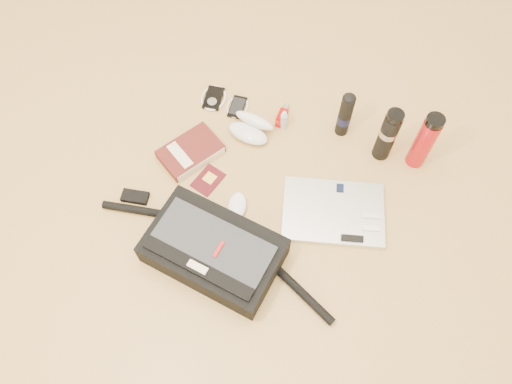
% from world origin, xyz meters
% --- Properties ---
extents(ground, '(4.00, 4.00, 0.00)m').
position_xyz_m(ground, '(0.00, 0.00, 0.00)').
color(ground, tan).
rests_on(ground, ground).
extents(messenger_bag, '(0.90, 0.28, 0.12)m').
position_xyz_m(messenger_bag, '(-0.04, -0.20, 0.06)').
color(messenger_bag, black).
rests_on(messenger_bag, ground).
extents(laptop, '(0.42, 0.36, 0.03)m').
position_xyz_m(laptop, '(0.26, 0.13, 0.01)').
color(laptop, silver).
rests_on(laptop, ground).
extents(book, '(0.22, 0.26, 0.04)m').
position_xyz_m(book, '(-0.32, 0.11, 0.02)').
color(book, '#4C1613').
rests_on(book, ground).
extents(passport, '(0.10, 0.13, 0.01)m').
position_xyz_m(passport, '(-0.20, 0.04, 0.00)').
color(passport, '#450B12').
rests_on(passport, ground).
extents(mouse, '(0.10, 0.13, 0.04)m').
position_xyz_m(mouse, '(-0.05, -0.01, 0.02)').
color(mouse, white).
rests_on(mouse, ground).
extents(sunglasses_case, '(0.17, 0.14, 0.09)m').
position_xyz_m(sunglasses_case, '(-0.16, 0.31, 0.03)').
color(sunglasses_case, silver).
rests_on(sunglasses_case, ground).
extents(ipod, '(0.12, 0.13, 0.01)m').
position_xyz_m(ipod, '(-0.37, 0.38, 0.01)').
color(ipod, black).
rests_on(ipod, ground).
extents(phone, '(0.10, 0.12, 0.01)m').
position_xyz_m(phone, '(-0.26, 0.39, 0.01)').
color(phone, black).
rests_on(phone, ground).
extents(inhaler, '(0.04, 0.11, 0.03)m').
position_xyz_m(inhaler, '(-0.08, 0.42, 0.01)').
color(inhaler, '#A20000').
rests_on(inhaler, ground).
extents(spray_bottle, '(0.03, 0.03, 0.10)m').
position_xyz_m(spray_bottle, '(-0.06, 0.39, 0.04)').
color(spray_bottle, '#9AC0CE').
rests_on(spray_bottle, ground).
extents(aerosol_can, '(0.06, 0.06, 0.21)m').
position_xyz_m(aerosol_can, '(0.15, 0.47, 0.11)').
color(aerosol_can, black).
rests_on(aerosol_can, ground).
extents(thermos_black, '(0.08, 0.08, 0.25)m').
position_xyz_m(thermos_black, '(0.32, 0.44, 0.12)').
color(thermos_black, black).
rests_on(thermos_black, ground).
extents(thermos_red, '(0.09, 0.09, 0.26)m').
position_xyz_m(thermos_red, '(0.44, 0.47, 0.13)').
color(thermos_red, '#AB1117').
rests_on(thermos_red, ground).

